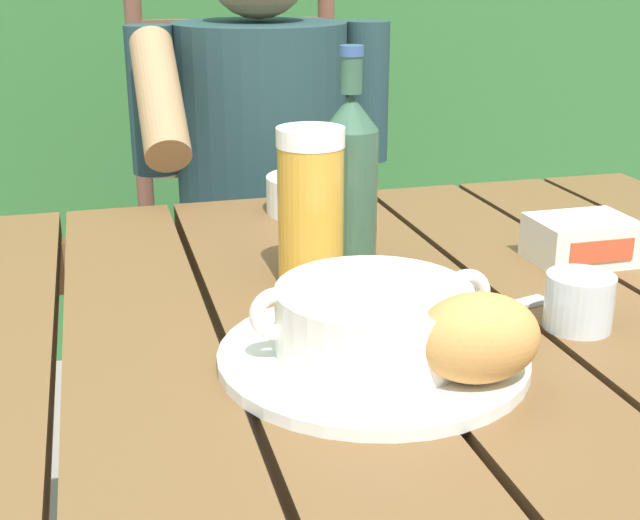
{
  "coord_description": "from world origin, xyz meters",
  "views": [
    {
      "loc": [
        -0.19,
        -0.83,
        1.08
      ],
      "look_at": [
        0.02,
        -0.03,
        0.8
      ],
      "focal_mm": 48.32,
      "sensor_mm": 36.0,
      "label": 1
    }
  ],
  "objects_px": {
    "beer_glass": "(311,207)",
    "water_glass_small": "(579,302)",
    "person_eating": "(265,177)",
    "soup_bowl": "(373,318)",
    "diner_bowl": "(312,194)",
    "serving_plate": "(373,356)",
    "table_knife": "(480,314)",
    "bread_roll": "(478,338)",
    "beer_bottle": "(350,181)",
    "butter_tub": "(581,240)",
    "chair_near_diner": "(250,250)"
  },
  "relations": [
    {
      "from": "soup_bowl",
      "to": "water_glass_small",
      "type": "distance_m",
      "value": 0.23
    },
    {
      "from": "chair_near_diner",
      "to": "soup_bowl",
      "type": "distance_m",
      "value": 1.08
    },
    {
      "from": "bread_roll",
      "to": "diner_bowl",
      "type": "distance_m",
      "value": 0.59
    },
    {
      "from": "person_eating",
      "to": "table_knife",
      "type": "bearing_deg",
      "value": -84.59
    },
    {
      "from": "butter_tub",
      "to": "diner_bowl",
      "type": "distance_m",
      "value": 0.4
    },
    {
      "from": "serving_plate",
      "to": "diner_bowl",
      "type": "relative_size",
      "value": 2.15
    },
    {
      "from": "chair_near_diner",
      "to": "water_glass_small",
      "type": "distance_m",
      "value": 1.07
    },
    {
      "from": "bread_roll",
      "to": "water_glass_small",
      "type": "xyz_separation_m",
      "value": [
        0.16,
        0.1,
        -0.02
      ]
    },
    {
      "from": "serving_plate",
      "to": "beer_glass",
      "type": "xyz_separation_m",
      "value": [
        -0.0,
        0.22,
        0.09
      ]
    },
    {
      "from": "table_knife",
      "to": "butter_tub",
      "type": "bearing_deg",
      "value": 33.82
    },
    {
      "from": "serving_plate",
      "to": "diner_bowl",
      "type": "distance_m",
      "value": 0.51
    },
    {
      "from": "table_knife",
      "to": "diner_bowl",
      "type": "height_order",
      "value": "diner_bowl"
    },
    {
      "from": "person_eating",
      "to": "serving_plate",
      "type": "height_order",
      "value": "person_eating"
    },
    {
      "from": "bread_roll",
      "to": "beer_glass",
      "type": "height_order",
      "value": "beer_glass"
    },
    {
      "from": "beer_bottle",
      "to": "table_knife",
      "type": "relative_size",
      "value": 1.78
    },
    {
      "from": "beer_glass",
      "to": "table_knife",
      "type": "distance_m",
      "value": 0.23
    },
    {
      "from": "bread_roll",
      "to": "diner_bowl",
      "type": "xyz_separation_m",
      "value": [
        0.01,
        0.59,
        -0.02
      ]
    },
    {
      "from": "beer_glass",
      "to": "water_glass_small",
      "type": "height_order",
      "value": "beer_glass"
    },
    {
      "from": "person_eating",
      "to": "serving_plate",
      "type": "distance_m",
      "value": 0.85
    },
    {
      "from": "chair_near_diner",
      "to": "table_knife",
      "type": "distance_m",
      "value": 1.0
    },
    {
      "from": "table_knife",
      "to": "person_eating",
      "type": "bearing_deg",
      "value": 95.41
    },
    {
      "from": "person_eating",
      "to": "beer_glass",
      "type": "distance_m",
      "value": 0.64
    },
    {
      "from": "beer_bottle",
      "to": "table_knife",
      "type": "distance_m",
      "value": 0.23
    },
    {
      "from": "water_glass_small",
      "to": "table_knife",
      "type": "xyz_separation_m",
      "value": [
        -0.09,
        0.05,
        -0.02
      ]
    },
    {
      "from": "beer_bottle",
      "to": "bread_roll",
      "type": "bearing_deg",
      "value": -87.34
    },
    {
      "from": "serving_plate",
      "to": "bread_roll",
      "type": "xyz_separation_m",
      "value": [
        0.07,
        -0.08,
        0.05
      ]
    },
    {
      "from": "soup_bowl",
      "to": "beer_bottle",
      "type": "distance_m",
      "value": 0.26
    },
    {
      "from": "chair_near_diner",
      "to": "bread_roll",
      "type": "distance_m",
      "value": 1.16
    },
    {
      "from": "beer_glass",
      "to": "water_glass_small",
      "type": "xyz_separation_m",
      "value": [
        0.23,
        -0.2,
        -0.06
      ]
    },
    {
      "from": "diner_bowl",
      "to": "serving_plate",
      "type": "bearing_deg",
      "value": -98.19
    },
    {
      "from": "butter_tub",
      "to": "table_knife",
      "type": "distance_m",
      "value": 0.24
    },
    {
      "from": "person_eating",
      "to": "water_glass_small",
      "type": "xyz_separation_m",
      "value": [
        0.16,
        -0.82,
        0.05
      ]
    },
    {
      "from": "person_eating",
      "to": "beer_glass",
      "type": "height_order",
      "value": "person_eating"
    },
    {
      "from": "diner_bowl",
      "to": "beer_glass",
      "type": "bearing_deg",
      "value": -104.8
    },
    {
      "from": "beer_glass",
      "to": "water_glass_small",
      "type": "bearing_deg",
      "value": -40.33
    },
    {
      "from": "chair_near_diner",
      "to": "person_eating",
      "type": "distance_m",
      "value": 0.29
    },
    {
      "from": "water_glass_small",
      "to": "diner_bowl",
      "type": "relative_size",
      "value": 0.51
    },
    {
      "from": "person_eating",
      "to": "table_knife",
      "type": "relative_size",
      "value": 7.88
    },
    {
      "from": "person_eating",
      "to": "soup_bowl",
      "type": "distance_m",
      "value": 0.85
    },
    {
      "from": "person_eating",
      "to": "soup_bowl",
      "type": "height_order",
      "value": "person_eating"
    },
    {
      "from": "table_knife",
      "to": "soup_bowl",
      "type": "bearing_deg",
      "value": -153.51
    },
    {
      "from": "serving_plate",
      "to": "beer_bottle",
      "type": "bearing_deg",
      "value": 78.04
    },
    {
      "from": "diner_bowl",
      "to": "water_glass_small",
      "type": "bearing_deg",
      "value": -72.26
    },
    {
      "from": "serving_plate",
      "to": "butter_tub",
      "type": "relative_size",
      "value": 2.39
    },
    {
      "from": "soup_bowl",
      "to": "butter_tub",
      "type": "distance_m",
      "value": 0.4
    },
    {
      "from": "chair_near_diner",
      "to": "soup_bowl",
      "type": "bearing_deg",
      "value": -94.0
    },
    {
      "from": "bread_roll",
      "to": "butter_tub",
      "type": "xyz_separation_m",
      "value": [
        0.27,
        0.28,
        -0.02
      ]
    },
    {
      "from": "beer_bottle",
      "to": "person_eating",
      "type": "bearing_deg",
      "value": 88.32
    },
    {
      "from": "diner_bowl",
      "to": "person_eating",
      "type": "bearing_deg",
      "value": 90.51
    },
    {
      "from": "diner_bowl",
      "to": "table_knife",
      "type": "bearing_deg",
      "value": -80.87
    }
  ]
}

